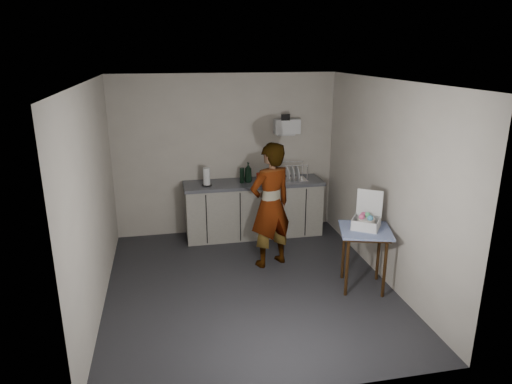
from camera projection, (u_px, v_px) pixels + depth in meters
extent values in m
plane|color=#29282D|center=(249.00, 286.00, 5.94)|extent=(4.00, 4.00, 0.00)
cube|color=beige|center=(226.00, 155.00, 7.41)|extent=(3.60, 0.02, 2.60)
cube|color=beige|center=(384.00, 182.00, 5.89)|extent=(0.02, 4.00, 2.60)
cube|color=beige|center=(95.00, 200.00, 5.21)|extent=(0.02, 4.00, 2.60)
cube|color=white|center=(248.00, 82.00, 5.16)|extent=(3.60, 4.00, 0.01)
cube|color=black|center=(254.00, 232.00, 7.59)|extent=(2.20, 0.52, 0.08)
cube|color=#B7B1A3|center=(254.00, 210.00, 7.48)|extent=(2.20, 0.58, 0.86)
cube|color=#53555E|center=(254.00, 183.00, 7.34)|extent=(2.24, 0.62, 0.05)
cube|color=black|center=(207.00, 219.00, 7.05)|extent=(0.02, 0.01, 0.80)
cube|color=black|center=(240.00, 217.00, 7.15)|extent=(0.02, 0.01, 0.80)
cube|color=black|center=(274.00, 215.00, 7.26)|extent=(0.01, 0.01, 0.80)
cube|color=black|center=(306.00, 212.00, 7.36)|extent=(0.02, 0.01, 0.80)
cube|color=white|center=(287.00, 126.00, 7.40)|extent=(0.42, 0.16, 0.24)
cube|color=white|center=(286.00, 134.00, 7.49)|extent=(0.30, 0.06, 0.04)
cube|color=black|center=(286.00, 117.00, 7.26)|extent=(0.14, 0.02, 0.10)
cylinder|color=#331B0B|center=(347.00, 268.00, 5.61)|extent=(0.04, 0.04, 0.74)
cylinder|color=#331B0B|center=(385.00, 270.00, 5.57)|extent=(0.04, 0.04, 0.74)
cylinder|color=#331B0B|center=(343.00, 253.00, 6.04)|extent=(0.04, 0.04, 0.74)
cylinder|color=#331B0B|center=(378.00, 254.00, 6.00)|extent=(0.04, 0.04, 0.74)
cube|color=#331B0B|center=(365.00, 233.00, 5.69)|extent=(0.68, 0.68, 0.04)
cube|color=#193B9A|center=(365.00, 230.00, 5.68)|extent=(0.77, 0.77, 0.03)
imported|color=#B2A593|center=(270.00, 205.00, 6.29)|extent=(0.76, 0.63, 1.77)
imported|color=black|center=(248.00, 172.00, 7.28)|extent=(0.13, 0.13, 0.32)
cylinder|color=red|center=(258.00, 177.00, 7.36)|extent=(0.07, 0.07, 0.13)
cylinder|color=black|center=(242.00, 175.00, 7.24)|extent=(0.07, 0.07, 0.24)
cylinder|color=black|center=(207.00, 185.00, 7.13)|extent=(0.16, 0.16, 0.01)
cylinder|color=white|center=(207.00, 176.00, 7.09)|extent=(0.11, 0.11, 0.27)
cube|color=white|center=(293.00, 180.00, 7.41)|extent=(0.42, 0.31, 0.02)
cylinder|color=white|center=(285.00, 174.00, 7.21)|extent=(0.01, 0.01, 0.27)
cylinder|color=white|center=(307.00, 173.00, 7.28)|extent=(0.01, 0.01, 0.27)
cylinder|color=white|center=(280.00, 170.00, 7.46)|extent=(0.01, 0.01, 0.27)
cylinder|color=white|center=(302.00, 168.00, 7.53)|extent=(0.01, 0.01, 0.27)
cylinder|color=white|center=(287.00, 173.00, 7.35)|extent=(0.05, 0.23, 0.23)
cylinder|color=white|center=(292.00, 172.00, 7.37)|extent=(0.05, 0.23, 0.23)
cylinder|color=white|center=(297.00, 172.00, 7.39)|extent=(0.05, 0.23, 0.23)
cube|color=white|center=(366.00, 227.00, 5.72)|extent=(0.45, 0.45, 0.01)
cube|color=white|center=(364.00, 227.00, 5.57)|extent=(0.27, 0.19, 0.12)
cube|color=white|center=(368.00, 219.00, 5.84)|extent=(0.27, 0.19, 0.12)
cube|color=white|center=(354.00, 221.00, 5.76)|extent=(0.19, 0.27, 0.12)
cube|color=white|center=(379.00, 224.00, 5.64)|extent=(0.19, 0.27, 0.12)
cube|color=white|center=(370.00, 202.00, 5.78)|extent=(0.27, 0.19, 0.32)
cylinder|color=white|center=(366.00, 223.00, 5.70)|extent=(0.21, 0.21, 0.12)
sphere|color=#FF5D98|center=(362.00, 217.00, 5.67)|extent=(0.07, 0.07, 0.07)
sphere|color=#51AADC|center=(370.00, 218.00, 5.62)|extent=(0.07, 0.07, 0.07)
sphere|color=#63F297|center=(367.00, 215.00, 5.73)|extent=(0.07, 0.07, 0.07)
sphere|color=#FF5D98|center=(363.00, 215.00, 5.74)|extent=(0.07, 0.07, 0.07)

